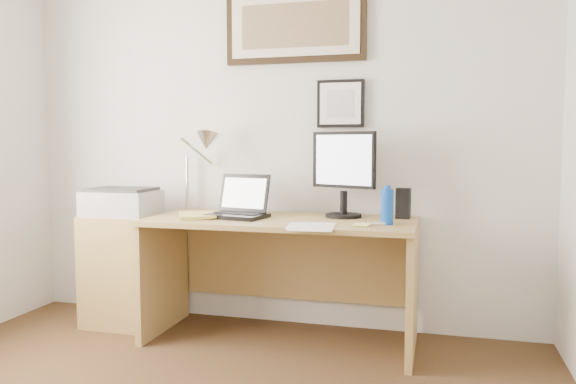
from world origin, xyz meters
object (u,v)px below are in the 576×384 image
(desk, at_px, (284,255))
(lcd_monitor, at_px, (344,170))
(laptop, at_px, (240,207))
(water_bottle, at_px, (387,207))
(book, at_px, (180,216))
(printer, at_px, (122,202))
(side_cabinet, at_px, (127,270))

(desk, relative_size, lcd_monitor, 3.08)
(desk, relative_size, laptop, 4.20)
(water_bottle, distance_m, laptop, 0.91)
(book, relative_size, printer, 0.66)
(desk, xyz_separation_m, laptop, (-0.26, -0.07, 0.29))
(water_bottle, relative_size, printer, 0.45)
(desk, bearing_deg, water_bottle, -15.03)
(side_cabinet, bearing_deg, lcd_monitor, 4.22)
(lcd_monitor, relative_size, printer, 1.18)
(book, xyz_separation_m, lcd_monitor, (0.95, 0.27, 0.28))
(side_cabinet, relative_size, printer, 1.66)
(side_cabinet, relative_size, book, 2.52)
(side_cabinet, xyz_separation_m, printer, (-0.02, -0.01, 0.45))
(water_bottle, relative_size, desk, 0.12)
(water_bottle, xyz_separation_m, desk, (-0.64, 0.17, -0.33))
(side_cabinet, distance_m, lcd_monitor, 1.58)
(desk, relative_size, printer, 3.64)
(water_bottle, height_order, laptop, laptop)
(side_cabinet, relative_size, lcd_monitor, 1.40)
(water_bottle, height_order, lcd_monitor, lcd_monitor)
(printer, bearing_deg, book, -17.78)
(book, distance_m, lcd_monitor, 1.03)
(side_cabinet, distance_m, printer, 0.45)
(laptop, xyz_separation_m, lcd_monitor, (0.62, 0.14, 0.23))
(water_bottle, xyz_separation_m, laptop, (-0.90, 0.10, -0.04))
(side_cabinet, height_order, lcd_monitor, lcd_monitor)
(water_bottle, xyz_separation_m, printer, (-1.73, 0.12, -0.03))
(lcd_monitor, bearing_deg, book, -163.97)
(side_cabinet, height_order, desk, desk)
(printer, bearing_deg, water_bottle, -4.11)
(book, xyz_separation_m, laptop, (0.34, 0.13, 0.05))
(side_cabinet, distance_m, laptop, 0.92)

